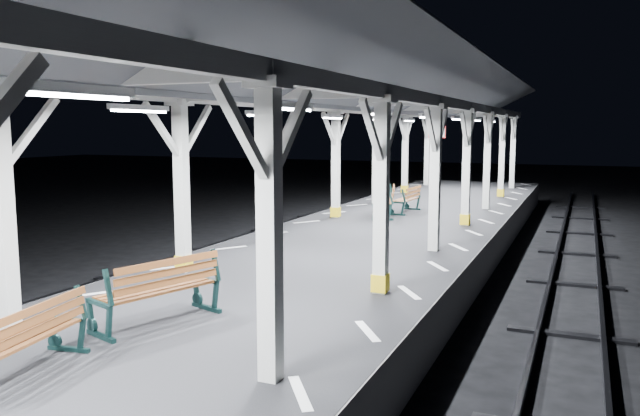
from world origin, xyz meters
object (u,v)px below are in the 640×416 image
Objects in this scene: bench_near at (30,336)px; bench_far at (387,200)px; bench_mid at (161,288)px; bench_extra at (408,199)px.

bench_far is at bearing 81.58° from bench_near.
bench_mid is at bearing 75.95° from bench_near.
bench_extra is at bearing 107.87° from bench_mid.
bench_far is at bearing 109.65° from bench_mid.
bench_mid is 1.03× the size of bench_far.
bench_extra is (0.11, 12.87, -0.07)m from bench_mid.
bench_far is (-0.06, 13.82, 0.05)m from bench_near.
bench_near reaches higher than bench_extra.
bench_far is 1.17× the size of bench_extra.
bench_mid reaches higher than bench_far.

